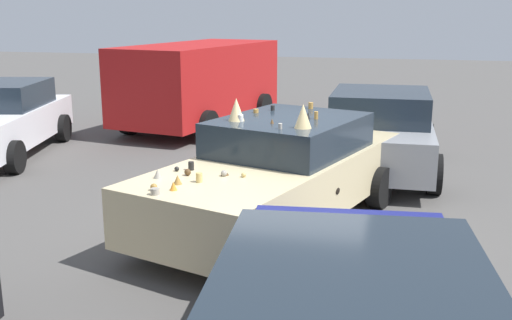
{
  "coord_description": "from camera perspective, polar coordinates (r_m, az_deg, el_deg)",
  "views": [
    {
      "loc": [
        -7.77,
        -1.62,
        2.89
      ],
      "look_at": [
        0.0,
        0.3,
        0.9
      ],
      "focal_mm": 42.67,
      "sensor_mm": 36.0,
      "label": 1
    }
  ],
  "objects": [
    {
      "name": "ground_plane",
      "position": [
        8.44,
        1.99,
        -6.06
      ],
      "size": [
        60.0,
        60.0,
        0.0
      ],
      "primitive_type": "plane",
      "color": "#514F4C"
    },
    {
      "name": "art_car_decorated",
      "position": [
        8.28,
        2.23,
        -1.18
      ],
      "size": [
        5.02,
        3.13,
        1.75
      ],
      "rotation": [
        0.0,
        0.0,
        2.84
      ],
      "color": "beige",
      "rests_on": "ground"
    },
    {
      "name": "parked_van_row_back_center",
      "position": [
        15.26,
        -5.35,
        7.41
      ],
      "size": [
        5.32,
        3.02,
        2.07
      ],
      "rotation": [
        0.0,
        0.0,
        2.95
      ],
      "color": "#B21919",
      "rests_on": "ground"
    },
    {
      "name": "parked_sedan_far_left",
      "position": [
        11.26,
        11.52,
        2.71
      ],
      "size": [
        4.37,
        2.12,
        1.5
      ],
      "rotation": [
        0.0,
        0.0,
        0.02
      ],
      "color": "gray",
      "rests_on": "ground"
    }
  ]
}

